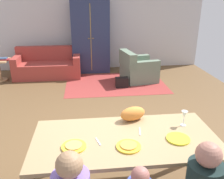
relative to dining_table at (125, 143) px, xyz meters
name	(u,v)px	position (x,y,z in m)	size (l,w,h in m)	color
ground_plane	(107,116)	(-0.02, 2.01, -0.70)	(6.61, 6.77, 0.02)	brown
back_wall	(96,25)	(-0.02, 5.44, 0.66)	(6.61, 0.10, 2.70)	beige
dining_table	(125,143)	(0.00, 0.00, 0.00)	(1.99, 0.96, 0.76)	#A2865C
plate_near_man	(74,146)	(-0.55, -0.12, 0.07)	(0.25, 0.25, 0.02)	yellow
pizza_near_man	(74,145)	(-0.55, -0.12, 0.09)	(0.17, 0.17, 0.01)	tan
plate_near_child	(129,146)	(0.00, -0.18, 0.07)	(0.25, 0.25, 0.02)	yellow
pizza_near_child	(129,145)	(0.00, -0.18, 0.09)	(0.17, 0.17, 0.01)	gold
plate_near_woman	(178,139)	(0.55, -0.10, 0.07)	(0.25, 0.25, 0.02)	yellow
wine_glass	(184,115)	(0.72, 0.18, 0.20)	(0.07, 0.07, 0.19)	silver
fork	(98,142)	(-0.30, -0.05, 0.07)	(0.02, 0.15, 0.01)	silver
knife	(140,131)	(0.18, 0.10, 0.07)	(0.01, 0.17, 0.01)	silver
cat	(133,114)	(0.15, 0.38, 0.15)	(0.32, 0.16, 0.17)	orange
area_rug	(115,83)	(0.37, 3.81, -0.69)	(2.60, 1.80, 0.01)	maroon
couch	(48,66)	(-1.47, 4.67, -0.39)	(1.84, 0.86, 0.82)	#9E3731
armchair	(137,69)	(1.00, 4.00, -0.38)	(1.00, 0.99, 0.82)	slate
armoire	(91,37)	(-0.22, 5.05, 0.36)	(1.10, 0.59, 2.10)	navy
book_lower	(5,59)	(-2.53, 4.38, -0.10)	(0.22, 0.16, 0.03)	maroon
book_upper	(3,58)	(-2.60, 4.40, -0.07)	(0.22, 0.16, 0.03)	#385073
handbag	(122,82)	(0.50, 3.51, -0.56)	(0.32, 0.16, 0.26)	black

